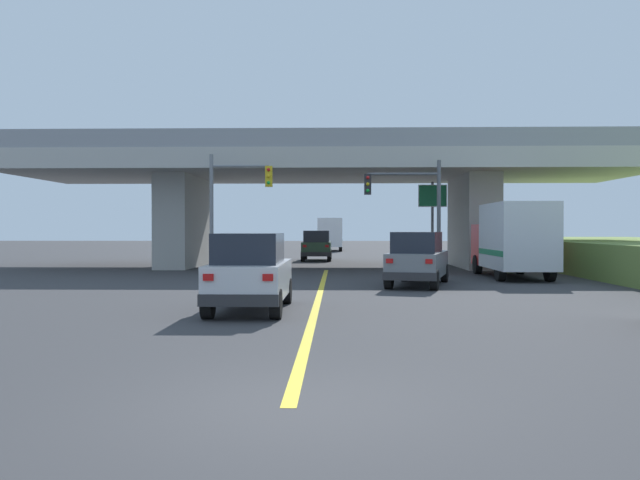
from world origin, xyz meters
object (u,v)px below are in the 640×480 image
object	(u,v)px
suv_lead	(250,272)
sedan_oncoming	(317,246)
box_truck	(513,240)
traffic_signal_farside	(232,197)
highway_sign	(433,205)
semi_truck_distant	(330,234)
suv_crossing	(418,259)
traffic_signal_nearside	(412,201)

from	to	relation	value
suv_lead	sedan_oncoming	bearing A→B (deg)	88.21
box_truck	traffic_signal_farside	xyz separation A→B (m)	(-12.52, 1.67, 1.93)
box_truck	sedan_oncoming	distance (m)	17.97
highway_sign	semi_truck_distant	distance (m)	29.35
traffic_signal_farside	semi_truck_distant	size ratio (longest dim) A/B	0.87
suv_crossing	semi_truck_distant	distance (m)	39.09
traffic_signal_nearside	traffic_signal_farside	world-z (taller)	traffic_signal_farside
sedan_oncoming	semi_truck_distant	bearing A→B (deg)	87.98
box_truck	traffic_signal_nearside	bearing A→B (deg)	155.68
suv_crossing	traffic_signal_nearside	size ratio (longest dim) A/B	0.96
traffic_signal_nearside	traffic_signal_farside	bearing A→B (deg)	-178.56
sedan_oncoming	highway_sign	xyz separation A→B (m)	(6.44, -9.27, 2.38)
traffic_signal_nearside	suv_lead	bearing A→B (deg)	-112.96
traffic_signal_farside	box_truck	bearing A→B (deg)	-7.58
highway_sign	semi_truck_distant	size ratio (longest dim) A/B	0.72
suv_lead	highway_sign	size ratio (longest dim) A/B	0.95
suv_crossing	traffic_signal_farside	world-z (taller)	traffic_signal_farside
traffic_signal_nearside	semi_truck_distant	bearing A→B (deg)	97.20
semi_truck_distant	highway_sign	bearing A→B (deg)	-78.67
suv_crossing	semi_truck_distant	xyz separation A→B (m)	(-3.74, 38.91, 0.63)
traffic_signal_nearside	semi_truck_distant	size ratio (longest dim) A/B	0.83
suv_lead	sedan_oncoming	size ratio (longest dim) A/B	1.03
traffic_signal_farside	semi_truck_distant	distance (m)	33.64
box_truck	sedan_oncoming	world-z (taller)	box_truck
box_truck	traffic_signal_nearside	world-z (taller)	traffic_signal_nearside
box_truck	highway_sign	bearing A→B (deg)	112.40
highway_sign	suv_lead	bearing A→B (deg)	-112.17
sedan_oncoming	highway_sign	distance (m)	11.54
box_truck	highway_sign	world-z (taller)	highway_sign
box_truck	traffic_signal_farside	world-z (taller)	traffic_signal_farside
traffic_signal_farside	semi_truck_distant	world-z (taller)	traffic_signal_farside
traffic_signal_farside	highway_sign	size ratio (longest dim) A/B	1.21
traffic_signal_farside	sedan_oncoming	bearing A→B (deg)	75.86
suv_crossing	semi_truck_distant	bearing A→B (deg)	110.02
highway_sign	box_truck	bearing A→B (deg)	-67.60
suv_lead	traffic_signal_nearside	world-z (taller)	traffic_signal_nearside
suv_crossing	box_truck	world-z (taller)	box_truck
traffic_signal_farside	highway_sign	distance (m)	10.95
suv_lead	sedan_oncoming	xyz separation A→B (m)	(0.85, 27.17, 0.00)
box_truck	traffic_signal_farside	bearing A→B (deg)	172.42
suv_lead	suv_crossing	world-z (taller)	same
suv_lead	highway_sign	bearing A→B (deg)	67.83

